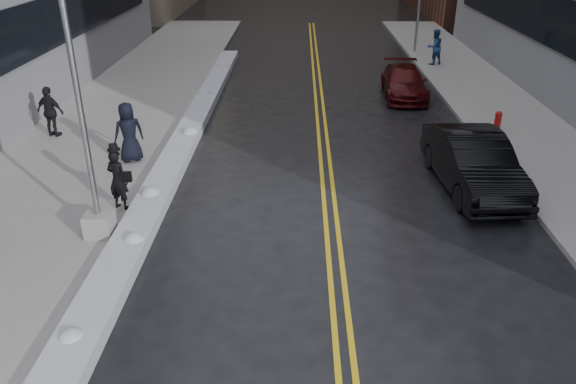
# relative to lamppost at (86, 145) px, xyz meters

# --- Properties ---
(ground) EXTENTS (160.00, 160.00, 0.00)m
(ground) POSITION_rel_lamppost_xyz_m (3.30, -2.00, -2.53)
(ground) COLOR black
(ground) RESTS_ON ground
(sidewalk_west) EXTENTS (5.50, 50.00, 0.15)m
(sidewalk_west) POSITION_rel_lamppost_xyz_m (-2.45, 8.00, -2.46)
(sidewalk_west) COLOR gray
(sidewalk_west) RESTS_ON ground
(sidewalk_east) EXTENTS (4.00, 50.00, 0.15)m
(sidewalk_east) POSITION_rel_lamppost_xyz_m (13.30, 8.00, -2.46)
(sidewalk_east) COLOR gray
(sidewalk_east) RESTS_ON ground
(lane_line_left) EXTENTS (0.12, 50.00, 0.01)m
(lane_line_left) POSITION_rel_lamppost_xyz_m (5.65, 8.00, -2.53)
(lane_line_left) COLOR gold
(lane_line_left) RESTS_ON ground
(lane_line_right) EXTENTS (0.12, 50.00, 0.01)m
(lane_line_right) POSITION_rel_lamppost_xyz_m (5.95, 8.00, -2.53)
(lane_line_right) COLOR gold
(lane_line_right) RESTS_ON ground
(snow_ridge) EXTENTS (0.90, 30.00, 0.34)m
(snow_ridge) POSITION_rel_lamppost_xyz_m (0.85, 6.00, -2.36)
(snow_ridge) COLOR silver
(snow_ridge) RESTS_ON ground
(lamppost) EXTENTS (0.65, 0.65, 7.62)m
(lamppost) POSITION_rel_lamppost_xyz_m (0.00, 0.00, 0.00)
(lamppost) COLOR gray
(lamppost) RESTS_ON sidewalk_west
(fire_hydrant) EXTENTS (0.26, 0.26, 0.73)m
(fire_hydrant) POSITION_rel_lamppost_xyz_m (12.30, 8.00, -1.98)
(fire_hydrant) COLOR maroon
(fire_hydrant) RESTS_ON sidewalk_east
(pedestrian_fedora) EXTENTS (0.72, 0.60, 1.69)m
(pedestrian_fedora) POSITION_rel_lamppost_xyz_m (0.10, 1.45, -1.54)
(pedestrian_fedora) COLOR black
(pedestrian_fedora) RESTS_ON sidewalk_west
(pedestrian_c) EXTENTS (1.13, 1.01, 1.94)m
(pedestrian_c) POSITION_rel_lamppost_xyz_m (-0.52, 4.77, -1.41)
(pedestrian_c) COLOR black
(pedestrian_c) RESTS_ON sidewalk_west
(pedestrian_d) EXTENTS (1.15, 0.73, 1.82)m
(pedestrian_d) POSITION_rel_lamppost_xyz_m (-3.96, 7.03, -1.47)
(pedestrian_d) COLOR black
(pedestrian_d) RESTS_ON sidewalk_west
(pedestrian_east) EXTENTS (1.12, 1.02, 1.86)m
(pedestrian_east) POSITION_rel_lamppost_xyz_m (12.17, 18.63, -1.45)
(pedestrian_east) COLOR navy
(pedestrian_east) RESTS_ON sidewalk_east
(car_black) EXTENTS (2.13, 5.17, 1.66)m
(car_black) POSITION_rel_lamppost_xyz_m (10.04, 3.24, -1.70)
(car_black) COLOR black
(car_black) RESTS_ON ground
(car_maroon) EXTENTS (2.06, 4.60, 1.31)m
(car_maroon) POSITION_rel_lamppost_xyz_m (9.64, 12.92, -1.88)
(car_maroon) COLOR #38090A
(car_maroon) RESTS_ON ground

